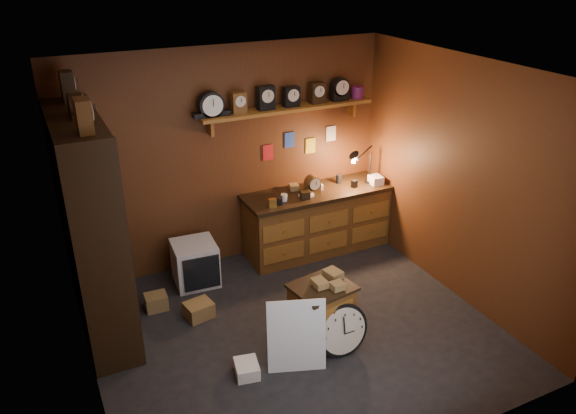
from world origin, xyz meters
The scene contains 11 objects.
floor centered at (0.00, 0.00, 0.00)m, with size 4.00×4.00×0.00m, color black.
room_shell centered at (0.04, 0.11, 1.72)m, with size 4.02×3.62×2.71m.
shelving_unit centered at (-1.79, 0.98, 1.25)m, with size 0.47×1.60×2.58m.
workbench centered at (1.05, 1.47, 0.47)m, with size 1.95×0.66×1.36m.
low_cabinet centered at (0.17, -0.23, 0.36)m, with size 0.65×0.58×0.75m.
big_round_clock centered at (0.26, -0.49, 0.27)m, with size 0.55×0.18×0.55m.
white_panel centered at (-0.23, -0.47, 0.00)m, with size 0.55×0.02×0.74m, color silver.
mini_fridge centered at (-0.64, 1.39, 0.26)m, with size 0.53×0.55×0.52m.
floor_box_a centered at (-0.83, 0.70, 0.09)m, with size 0.29×0.24×0.18m, color olive.
floor_box_b centered at (-0.71, -0.37, 0.06)m, with size 0.22×0.26×0.13m, color white.
floor_box_c centered at (-1.21, 1.06, 0.09)m, with size 0.24×0.20×0.18m, color olive.
Camera 1 is at (-2.17, -4.27, 3.68)m, focal length 35.00 mm.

